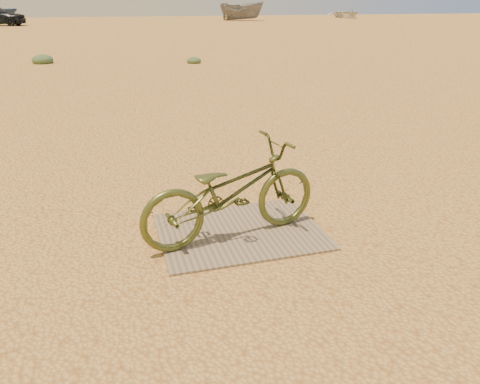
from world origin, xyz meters
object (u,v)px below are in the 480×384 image
object	(u,v)px
boat_far_right	(346,13)
boat_mid_right	(241,11)
plywood_board	(240,231)
bicycle	(231,192)

from	to	relation	value
boat_far_right	boat_mid_right	bearing A→B (deg)	-156.68
plywood_board	boat_far_right	xyz separation A→B (m)	(27.03, 48.60, 0.51)
boat_mid_right	boat_far_right	bearing A→B (deg)	-34.74
boat_far_right	plywood_board	bearing A→B (deg)	-111.94
bicycle	boat_mid_right	bearing A→B (deg)	-27.53
plywood_board	bicycle	world-z (taller)	bicycle
plywood_board	boat_mid_right	bearing A→B (deg)	73.53
boat_far_right	bicycle	bearing A→B (deg)	-111.99
plywood_board	boat_far_right	bearing A→B (deg)	60.92
bicycle	boat_mid_right	size ratio (longest dim) A/B	0.36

